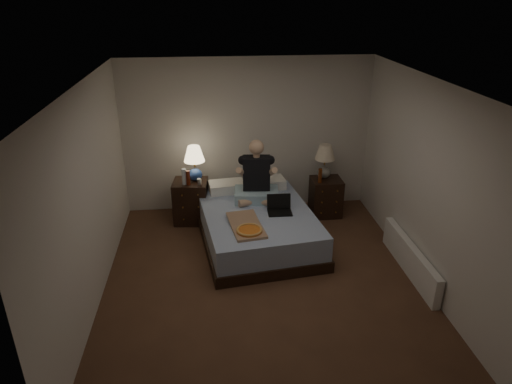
{
  "coord_description": "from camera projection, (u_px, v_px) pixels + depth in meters",
  "views": [
    {
      "loc": [
        -0.61,
        -4.84,
        3.43
      ],
      "look_at": [
        0.0,
        0.9,
        0.85
      ],
      "focal_mm": 32.0,
      "sensor_mm": 36.0,
      "label": 1
    }
  ],
  "objects": [
    {
      "name": "nightstand_right",
      "position": [
        326.0,
        197.0,
        7.45
      ],
      "size": [
        0.48,
        0.44,
        0.62
      ],
      "primitive_type": "cube",
      "rotation": [
        0.0,
        0.0,
        0.01
      ],
      "color": "black",
      "rests_on": "floor"
    },
    {
      "name": "wall_front",
      "position": [
        302.0,
        318.0,
        3.3
      ],
      "size": [
        4.0,
        0.0,
        2.5
      ],
      "primitive_type": "cube",
      "rotation": [
        -1.57,
        0.0,
        0.0
      ],
      "color": "silver",
      "rests_on": "ground"
    },
    {
      "name": "person",
      "position": [
        256.0,
        171.0,
        6.71
      ],
      "size": [
        0.71,
        0.58,
        0.93
      ],
      "primitive_type": null,
      "rotation": [
        0.0,
        0.0,
        -0.09
      ],
      "color": "black",
      "rests_on": "bed"
    },
    {
      "name": "lamp_right",
      "position": [
        325.0,
        162.0,
        7.28
      ],
      "size": [
        0.39,
        0.39,
        0.56
      ],
      "primitive_type": null,
      "rotation": [
        0.0,
        0.0,
        -0.25
      ],
      "color": "gray",
      "rests_on": "nightstand_right"
    },
    {
      "name": "beer_bottle_left",
      "position": [
        188.0,
        178.0,
        6.93
      ],
      "size": [
        0.06,
        0.06,
        0.23
      ],
      "primitive_type": "cylinder",
      "color": "#621F0E",
      "rests_on": "nightstand_left"
    },
    {
      "name": "wall_right",
      "position": [
        427.0,
        185.0,
        5.53
      ],
      "size": [
        0.0,
        4.5,
        2.5
      ],
      "primitive_type": "cube",
      "rotation": [
        1.57,
        0.0,
        -1.57
      ],
      "color": "silver",
      "rests_on": "ground"
    },
    {
      "name": "laptop",
      "position": [
        280.0,
        206.0,
        6.44
      ],
      "size": [
        0.35,
        0.29,
        0.24
      ],
      "primitive_type": null,
      "rotation": [
        0.0,
        0.0,
        -0.02
      ],
      "color": "black",
      "rests_on": "bed"
    },
    {
      "name": "soda_can",
      "position": [
        199.0,
        182.0,
        6.95
      ],
      "size": [
        0.07,
        0.07,
        0.1
      ],
      "primitive_type": "cylinder",
      "color": "beige",
      "rests_on": "nightstand_left"
    },
    {
      "name": "floor",
      "position": [
        263.0,
        281.0,
        5.85
      ],
      "size": [
        4.0,
        4.5,
        0.0
      ],
      "primitive_type": "cube",
      "color": "brown",
      "rests_on": "ground"
    },
    {
      "name": "bed",
      "position": [
        257.0,
        226.0,
        6.66
      ],
      "size": [
        1.77,
        2.2,
        0.51
      ],
      "primitive_type": "cube",
      "rotation": [
        0.0,
        0.0,
        0.13
      ],
      "color": "#5A79B4",
      "rests_on": "floor"
    },
    {
      "name": "ceiling",
      "position": [
        265.0,
        85.0,
        4.83
      ],
      "size": [
        4.0,
        4.5,
        0.0
      ],
      "primitive_type": "cube",
      "rotation": [
        3.14,
        0.0,
        0.0
      ],
      "color": "white",
      "rests_on": "ground"
    },
    {
      "name": "pizza_box",
      "position": [
        249.0,
        231.0,
        5.94
      ],
      "size": [
        0.51,
        0.81,
        0.08
      ],
      "primitive_type": null,
      "rotation": [
        0.0,
        0.0,
        0.15
      ],
      "color": "#A37F61",
      "rests_on": "bed"
    },
    {
      "name": "radiator",
      "position": [
        410.0,
        259.0,
        5.95
      ],
      "size": [
        0.1,
        1.6,
        0.4
      ],
      "primitive_type": "cube",
      "color": "white",
      "rests_on": "floor"
    },
    {
      "name": "wall_back",
      "position": [
        247.0,
        136.0,
        7.38
      ],
      "size": [
        4.0,
        0.0,
        2.5
      ],
      "primitive_type": "cube",
      "rotation": [
        1.57,
        0.0,
        0.0
      ],
      "color": "silver",
      "rests_on": "ground"
    },
    {
      "name": "nightstand_left",
      "position": [
        191.0,
        201.0,
        7.23
      ],
      "size": [
        0.57,
        0.52,
        0.68
      ],
      "primitive_type": "cube",
      "rotation": [
        0.0,
        0.0,
        -0.1
      ],
      "color": "black",
      "rests_on": "floor"
    },
    {
      "name": "water_bottle",
      "position": [
        184.0,
        177.0,
        6.94
      ],
      "size": [
        0.07,
        0.07,
        0.25
      ],
      "primitive_type": "cylinder",
      "color": "silver",
      "rests_on": "nightstand_left"
    },
    {
      "name": "wall_left",
      "position": [
        89.0,
        200.0,
        5.15
      ],
      "size": [
        0.0,
        4.5,
        2.5
      ],
      "primitive_type": "cube",
      "rotation": [
        1.57,
        0.0,
        1.57
      ],
      "color": "silver",
      "rests_on": "ground"
    },
    {
      "name": "lamp_left",
      "position": [
        195.0,
        164.0,
        7.03
      ],
      "size": [
        0.33,
        0.33,
        0.56
      ],
      "primitive_type": null,
      "rotation": [
        0.0,
        0.0,
        0.03
      ],
      "color": "#284895",
      "rests_on": "nightstand_left"
    },
    {
      "name": "beer_bottle_right",
      "position": [
        320.0,
        176.0,
        7.17
      ],
      "size": [
        0.06,
        0.06,
        0.23
      ],
      "primitive_type": "cylinder",
      "color": "#57250C",
      "rests_on": "nightstand_right"
    }
  ]
}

